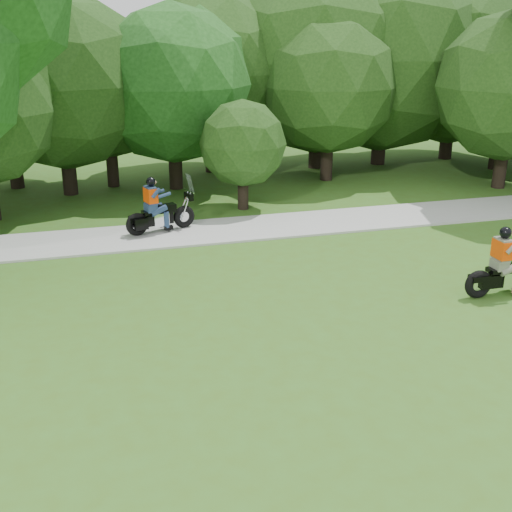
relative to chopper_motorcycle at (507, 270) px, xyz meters
name	(u,v)px	position (x,y,z in m)	size (l,w,h in m)	color
ground	(489,351)	(-1.78, -2.10, -0.55)	(100.00, 100.00, 0.00)	#3C5F1B
walkway	(322,222)	(-1.78, 5.90, -0.52)	(60.00, 2.20, 0.06)	#A2A29D
tree_line	(339,72)	(1.24, 12.28, 3.15)	(39.98, 12.36, 7.88)	black
chopper_motorcycle	(507,270)	(0.00, 0.00, 0.00)	(2.09, 0.56, 1.50)	black
touring_motorcycle	(156,212)	(-6.46, 6.11, 0.06)	(1.97, 1.00, 1.53)	black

